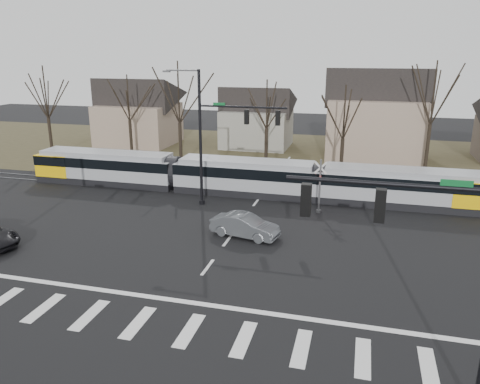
# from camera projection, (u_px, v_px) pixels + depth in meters

# --- Properties ---
(ground) EXTENTS (140.00, 140.00, 0.00)m
(ground) POSITION_uv_depth(u_px,v_px,m) (195.00, 284.00, 23.96)
(ground) COLOR black
(grass_verge) EXTENTS (140.00, 28.00, 0.01)m
(grass_verge) POSITION_uv_depth(u_px,v_px,m) (291.00, 155.00, 53.56)
(grass_verge) COLOR #38331E
(grass_verge) RESTS_ON ground
(crosswalk) EXTENTS (27.00, 2.60, 0.01)m
(crosswalk) POSITION_uv_depth(u_px,v_px,m) (163.00, 326.00, 20.25)
(crosswalk) COLOR silver
(crosswalk) RESTS_ON ground
(stop_line) EXTENTS (28.00, 0.35, 0.01)m
(stop_line) POSITION_uv_depth(u_px,v_px,m) (182.00, 301.00, 22.29)
(stop_line) COLOR silver
(stop_line) RESTS_ON ground
(lane_dashes) EXTENTS (0.18, 30.00, 0.01)m
(lane_dashes) POSITION_uv_depth(u_px,v_px,m) (262.00, 195.00, 38.76)
(lane_dashes) COLOR silver
(lane_dashes) RESTS_ON ground
(rail_pair) EXTENTS (90.00, 1.52, 0.06)m
(rail_pair) POSITION_uv_depth(u_px,v_px,m) (261.00, 195.00, 38.57)
(rail_pair) COLOR #59595E
(rail_pair) RESTS_ON ground
(tram) EXTENTS (38.17, 2.83, 2.89)m
(tram) POSITION_uv_depth(u_px,v_px,m) (244.00, 175.00, 38.67)
(tram) COLOR gray
(tram) RESTS_ON ground
(sedan) EXTENTS (3.35, 5.07, 1.46)m
(sedan) POSITION_uv_depth(u_px,v_px,m) (245.00, 226.00, 29.90)
(sedan) COLOR #4C4F53
(sedan) RESTS_ON ground
(signal_pole_near_right) EXTENTS (6.72, 0.44, 8.00)m
(signal_pole_near_right) POSITION_uv_depth(u_px,v_px,m) (432.00, 263.00, 14.43)
(signal_pole_near_right) COLOR black
(signal_pole_near_right) RESTS_ON ground
(signal_pole_far) EXTENTS (9.28, 0.44, 10.20)m
(signal_pole_far) POSITION_uv_depth(u_px,v_px,m) (221.00, 132.00, 34.46)
(signal_pole_far) COLOR black
(signal_pole_far) RESTS_ON ground
(rail_crossing_signal) EXTENTS (1.08, 0.36, 4.00)m
(rail_crossing_signal) POSITION_uv_depth(u_px,v_px,m) (320.00, 188.00, 34.02)
(rail_crossing_signal) COLOR #59595B
(rail_crossing_signal) RESTS_ON ground
(tree_row) EXTENTS (59.20, 7.20, 10.00)m
(tree_row) POSITION_uv_depth(u_px,v_px,m) (304.00, 119.00, 46.08)
(tree_row) COLOR black
(tree_row) RESTS_ON ground
(house_a) EXTENTS (9.72, 8.64, 8.60)m
(house_a) POSITION_uv_depth(u_px,v_px,m) (138.00, 109.00, 59.02)
(house_a) COLOR gray
(house_a) RESTS_ON ground
(house_b) EXTENTS (8.64, 7.56, 7.65)m
(house_b) POSITION_uv_depth(u_px,v_px,m) (257.00, 115.00, 57.34)
(house_b) COLOR gray
(house_b) RESTS_ON ground
(house_c) EXTENTS (10.80, 8.64, 10.10)m
(house_c) POSITION_uv_depth(u_px,v_px,m) (376.00, 111.00, 50.77)
(house_c) COLOR gray
(house_c) RESTS_ON ground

